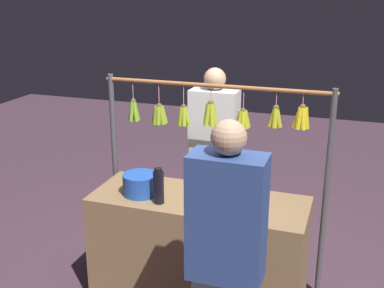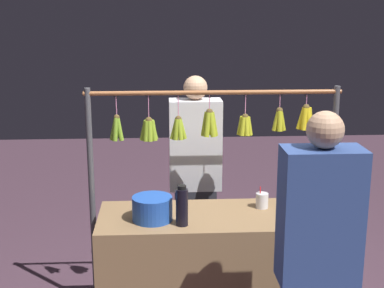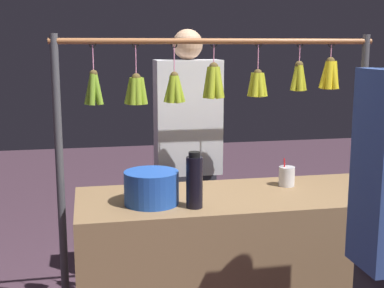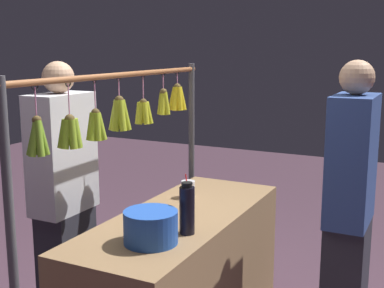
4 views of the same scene
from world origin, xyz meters
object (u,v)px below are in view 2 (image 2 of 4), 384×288
at_px(drink_cup, 262,200).
at_px(vendor_person, 195,184).
at_px(blue_bucket, 152,209).
at_px(customer_person, 317,274).
at_px(water_bottle, 182,206).

relative_size(drink_cup, vendor_person, 0.09).
distance_m(blue_bucket, customer_person, 1.18).
height_order(drink_cup, vendor_person, vendor_person).
relative_size(blue_bucket, vendor_person, 0.15).
distance_m(drink_cup, vendor_person, 0.77).
distance_m(blue_bucket, drink_cup, 0.78).
xyz_separation_m(water_bottle, drink_cup, (-0.57, -0.29, -0.08)).
height_order(water_bottle, customer_person, customer_person).
bearing_deg(blue_bucket, drink_cup, -166.21).
height_order(blue_bucket, customer_person, customer_person).
xyz_separation_m(blue_bucket, vendor_person, (-0.33, -0.82, -0.10)).
distance_m(water_bottle, drink_cup, 0.64).
bearing_deg(drink_cup, blue_bucket, 13.79).
bearing_deg(blue_bucket, water_bottle, 152.75).
bearing_deg(water_bottle, blue_bucket, -27.25).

